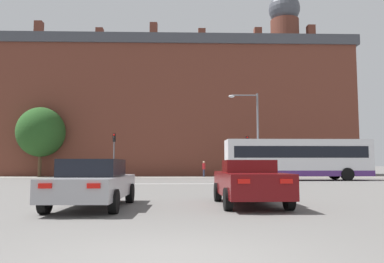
{
  "coord_description": "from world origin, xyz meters",
  "views": [
    {
      "loc": [
        0.13,
        -5.05,
        1.3
      ],
      "look_at": [
        0.95,
        24.88,
        3.9
      ],
      "focal_mm": 35.0,
      "sensor_mm": 36.0,
      "label": 1
    }
  ],
  "objects_px": {
    "bus_crossing_lead": "(297,158)",
    "street_lamp_junction": "(252,126)",
    "traffic_light_far_left": "(114,148)",
    "pedestrian_waiting": "(204,168)",
    "car_roadster_right": "(249,182)",
    "car_saloon_left": "(93,183)",
    "traffic_light_far_right": "(247,149)"
  },
  "relations": [
    {
      "from": "car_roadster_right",
      "to": "traffic_light_far_right",
      "type": "distance_m",
      "value": 25.01
    },
    {
      "from": "pedestrian_waiting",
      "to": "car_saloon_left",
      "type": "bearing_deg",
      "value": 8.56
    },
    {
      "from": "car_saloon_left",
      "to": "street_lamp_junction",
      "type": "bearing_deg",
      "value": 66.99
    },
    {
      "from": "traffic_light_far_left",
      "to": "pedestrian_waiting",
      "type": "height_order",
      "value": "traffic_light_far_left"
    },
    {
      "from": "pedestrian_waiting",
      "to": "car_roadster_right",
      "type": "bearing_deg",
      "value": 18.85
    },
    {
      "from": "car_roadster_right",
      "to": "street_lamp_junction",
      "type": "distance_m",
      "value": 19.27
    },
    {
      "from": "car_roadster_right",
      "to": "traffic_light_far_right",
      "type": "bearing_deg",
      "value": 79.32
    },
    {
      "from": "traffic_light_far_right",
      "to": "traffic_light_far_left",
      "type": "distance_m",
      "value": 12.89
    },
    {
      "from": "car_roadster_right",
      "to": "bus_crossing_lead",
      "type": "height_order",
      "value": "bus_crossing_lead"
    },
    {
      "from": "car_roadster_right",
      "to": "street_lamp_junction",
      "type": "bearing_deg",
      "value": 78.02
    },
    {
      "from": "car_saloon_left",
      "to": "bus_crossing_lead",
      "type": "bearing_deg",
      "value": 58.14
    },
    {
      "from": "traffic_light_far_right",
      "to": "traffic_light_far_left",
      "type": "xyz_separation_m",
      "value": [
        -12.88,
        -0.51,
        0.11
      ]
    },
    {
      "from": "car_roadster_right",
      "to": "pedestrian_waiting",
      "type": "xyz_separation_m",
      "value": [
        0.08,
        25.73,
        0.2
      ]
    },
    {
      "from": "street_lamp_junction",
      "to": "bus_crossing_lead",
      "type": "bearing_deg",
      "value": -10.1
    },
    {
      "from": "car_roadster_right",
      "to": "traffic_light_far_left",
      "type": "bearing_deg",
      "value": 108.89
    },
    {
      "from": "traffic_light_far_left",
      "to": "traffic_light_far_right",
      "type": "bearing_deg",
      "value": 2.27
    },
    {
      "from": "pedestrian_waiting",
      "to": "traffic_light_far_left",
      "type": "bearing_deg",
      "value": -60.0
    },
    {
      "from": "traffic_light_far_left",
      "to": "bus_crossing_lead",
      "type": "bearing_deg",
      "value": -21.24
    },
    {
      "from": "traffic_light_far_right",
      "to": "traffic_light_far_left",
      "type": "height_order",
      "value": "traffic_light_far_left"
    },
    {
      "from": "car_saloon_left",
      "to": "car_roadster_right",
      "type": "height_order",
      "value": "car_saloon_left"
    },
    {
      "from": "car_roadster_right",
      "to": "car_saloon_left",
      "type": "bearing_deg",
      "value": -174.42
    },
    {
      "from": "bus_crossing_lead",
      "to": "street_lamp_junction",
      "type": "bearing_deg",
      "value": -100.1
    },
    {
      "from": "traffic_light_far_left",
      "to": "car_saloon_left",
      "type": "bearing_deg",
      "value": -81.13
    },
    {
      "from": "traffic_light_far_left",
      "to": "street_lamp_junction",
      "type": "xyz_separation_m",
      "value": [
        12.27,
        -5.49,
        1.56
      ]
    },
    {
      "from": "traffic_light_far_right",
      "to": "car_saloon_left",
      "type": "bearing_deg",
      "value": -109.83
    },
    {
      "from": "street_lamp_junction",
      "to": "pedestrian_waiting",
      "type": "relative_size",
      "value": 4.49
    },
    {
      "from": "traffic_light_far_left",
      "to": "car_roadster_right",
      "type": "bearing_deg",
      "value": -70.3
    },
    {
      "from": "car_saloon_left",
      "to": "pedestrian_waiting",
      "type": "distance_m",
      "value": 26.71
    },
    {
      "from": "street_lamp_junction",
      "to": "pedestrian_waiting",
      "type": "height_order",
      "value": "street_lamp_junction"
    },
    {
      "from": "car_saloon_left",
      "to": "bus_crossing_lead",
      "type": "xyz_separation_m",
      "value": [
        11.86,
        18.48,
        0.99
      ]
    },
    {
      "from": "traffic_light_far_left",
      "to": "pedestrian_waiting",
      "type": "bearing_deg",
      "value": 10.96
    },
    {
      "from": "car_saloon_left",
      "to": "pedestrian_waiting",
      "type": "height_order",
      "value": "pedestrian_waiting"
    }
  ]
}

